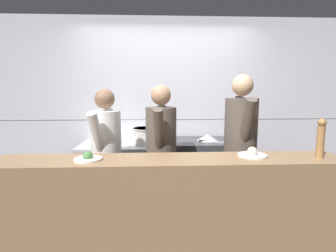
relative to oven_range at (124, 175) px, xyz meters
The scene contains 15 objects.
ground_plane 1.23m from the oven_range, 59.64° to the right, with size 14.00×14.00×0.00m, color #383333.
wall_back_tiled 1.12m from the oven_range, 34.53° to the left, with size 8.00×0.06×2.60m.
oven_range is the anchor object (origin of this frame).
prep_counter 1.15m from the oven_range, ahead, with size 1.07×0.65×0.90m.
pass_counter 1.33m from the oven_range, 65.04° to the right, with size 3.09×0.45×0.99m.
stock_pot 0.58m from the oven_range, behind, with size 0.32×0.32×0.16m.
sauce_pot 0.62m from the oven_range, ahead, with size 0.36×0.36×0.21m.
mixing_bowl_steel 1.24m from the oven_range, ahead, with size 0.27×0.27×0.09m.
chefs_knife 1.24m from the oven_range, ahead, with size 0.36×0.13×0.02m.
plated_dish_main 1.36m from the oven_range, 97.14° to the right, with size 0.24×0.24×0.08m.
plated_dish_appetiser 1.83m from the oven_range, 41.56° to the right, with size 0.26×0.26×0.09m.
pepper_mill 2.37m from the oven_range, 33.81° to the right, with size 0.07×0.07×0.35m.
chef_head_cook 0.79m from the oven_range, 99.54° to the right, with size 0.39×0.69×1.59m.
chef_sous 0.93m from the oven_range, 52.67° to the right, with size 0.37×0.72×1.63m.
chef_line 1.60m from the oven_range, 25.08° to the right, with size 0.37×0.76×1.75m.
Camera 1 is at (-0.15, -2.44, 1.59)m, focal length 28.00 mm.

